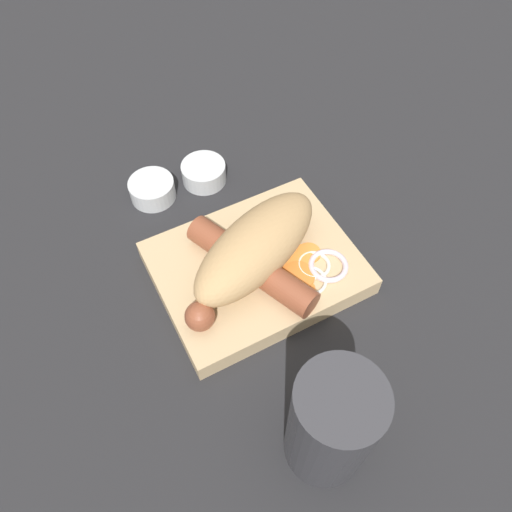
# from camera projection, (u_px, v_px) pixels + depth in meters

# --- Properties ---
(ground_plane) EXTENTS (3.00, 3.00, 0.00)m
(ground_plane) POSITION_uv_depth(u_px,v_px,m) (256.00, 274.00, 0.53)
(ground_plane) COLOR #232326
(food_tray) EXTENTS (0.20, 0.16, 0.02)m
(food_tray) POSITION_uv_depth(u_px,v_px,m) (256.00, 268.00, 0.52)
(food_tray) COLOR tan
(food_tray) RESTS_ON ground_plane
(bread_roll) EXTENTS (0.18, 0.13, 0.05)m
(bread_roll) POSITION_uv_depth(u_px,v_px,m) (253.00, 249.00, 0.49)
(bread_roll) COLOR tan
(bread_roll) RESTS_ON food_tray
(sausage) EXTENTS (0.17, 0.15, 0.03)m
(sausage) POSITION_uv_depth(u_px,v_px,m) (251.00, 265.00, 0.49)
(sausage) COLOR brown
(sausage) RESTS_ON food_tray
(pickled_veggies) EXTENTS (0.09, 0.07, 0.01)m
(pickled_veggies) POSITION_uv_depth(u_px,v_px,m) (310.00, 269.00, 0.51)
(pickled_veggies) COLOR orange
(pickled_veggies) RESTS_ON food_tray
(condiment_cup_near) EXTENTS (0.05, 0.05, 0.02)m
(condiment_cup_near) POSITION_uv_depth(u_px,v_px,m) (204.00, 174.00, 0.60)
(condiment_cup_near) COLOR silver
(condiment_cup_near) RESTS_ON ground_plane
(condiment_cup_far) EXTENTS (0.05, 0.05, 0.02)m
(condiment_cup_far) POSITION_uv_depth(u_px,v_px,m) (152.00, 190.00, 0.59)
(condiment_cup_far) COLOR silver
(condiment_cup_far) RESTS_ON ground_plane
(drink_glass) EXTENTS (0.07, 0.07, 0.13)m
(drink_glass) POSITION_uv_depth(u_px,v_px,m) (331.00, 425.00, 0.38)
(drink_glass) COLOR #333338
(drink_glass) RESTS_ON ground_plane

